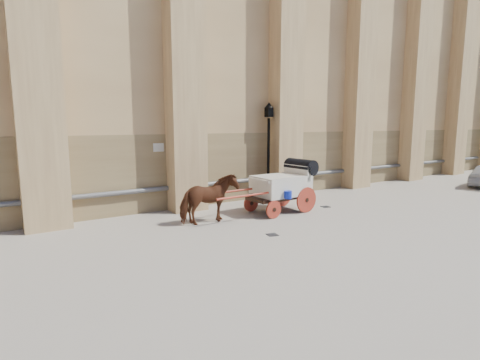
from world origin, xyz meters
TOP-DOWN VIEW (x-y plane):
  - ground at (0.00, 0.00)m, footprint 90.00×90.00m
  - cathedral at (2.07, 7.81)m, footprint 44.80×9.20m
  - horse at (-1.27, 1.30)m, footprint 2.02×0.97m
  - carriage at (2.06, 1.32)m, footprint 4.63×1.68m
  - street_lamp at (2.97, 3.52)m, footprint 0.41×0.41m
  - drain_grate_near at (-0.31, -0.98)m, footprint 0.38×0.38m
  - drain_grate_far at (3.99, 0.94)m, footprint 0.38×0.38m

SIDE VIEW (x-z plane):
  - ground at x=0.00m, z-range 0.00..0.00m
  - drain_grate_near at x=-0.31m, z-range 0.00..0.01m
  - drain_grate_far at x=3.99m, z-range 0.00..0.01m
  - horse at x=-1.27m, z-range 0.00..1.69m
  - carriage at x=2.06m, z-range 0.08..2.09m
  - street_lamp at x=2.97m, z-range 0.15..4.48m
  - cathedral at x=2.07m, z-range -0.59..18.61m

